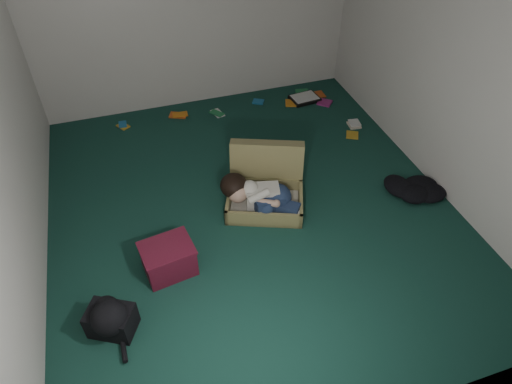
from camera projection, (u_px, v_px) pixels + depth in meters
floor at (252, 208)px, 4.71m from camera, size 4.50×4.50×0.00m
wall_back at (194, 4)px, 5.42m from camera, size 4.50×0.00×4.50m
wall_front at (387, 321)px, 2.25m from camera, size 4.50×0.00×4.50m
wall_right at (453, 63)px, 4.29m from camera, size 0.00×4.50×4.50m
suitcase at (266, 186)px, 4.71m from camera, size 0.98×0.97×0.56m
person at (259, 195)px, 4.54m from camera, size 0.74×0.61×0.35m
maroon_bin at (168, 259)px, 4.01m from camera, size 0.49×0.42×0.31m
backpack at (111, 320)px, 3.58m from camera, size 0.56×0.52×0.27m
clothing_pile at (414, 188)px, 4.82m from camera, size 0.58×0.53×0.15m
paper_tray at (305, 98)px, 6.27m from camera, size 0.41×0.32×0.05m
book_scatter at (273, 111)px, 6.07m from camera, size 2.98×1.33×0.02m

